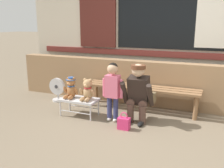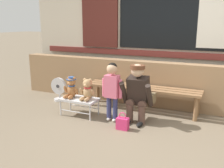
{
  "view_description": "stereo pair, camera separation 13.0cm",
  "coord_description": "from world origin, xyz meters",
  "px_view_note": "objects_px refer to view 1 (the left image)",
  "views": [
    {
      "loc": [
        0.78,
        -3.22,
        1.58
      ],
      "look_at": [
        -0.84,
        0.62,
        0.55
      ],
      "focal_mm": 40.59,
      "sensor_mm": 36.0,
      "label": 1
    },
    {
      "loc": [
        0.9,
        -3.17,
        1.58
      ],
      "look_at": [
        -0.84,
        0.62,
        0.55
      ],
      "focal_mm": 40.59,
      "sensor_mm": 36.0,
      "label": 2
    }
  ],
  "objects_px": {
    "wooden_bench_long": "(141,90)",
    "child_standing": "(113,86)",
    "teddy_bear_with_hat": "(71,88)",
    "floor_fan": "(57,90)",
    "small_display_bench": "(79,101)",
    "handbag_on_ground": "(124,123)",
    "teddy_bear_plain": "(87,90)",
    "adult_crouching": "(139,93)"
  },
  "relations": [
    {
      "from": "wooden_bench_long",
      "to": "adult_crouching",
      "type": "height_order",
      "value": "adult_crouching"
    },
    {
      "from": "wooden_bench_long",
      "to": "teddy_bear_plain",
      "type": "bearing_deg",
      "value": -136.59
    },
    {
      "from": "teddy_bear_plain",
      "to": "adult_crouching",
      "type": "bearing_deg",
      "value": 8.96
    },
    {
      "from": "wooden_bench_long",
      "to": "handbag_on_ground",
      "type": "relative_size",
      "value": 7.72
    },
    {
      "from": "handbag_on_ground",
      "to": "wooden_bench_long",
      "type": "bearing_deg",
      "value": 91.14
    },
    {
      "from": "handbag_on_ground",
      "to": "teddy_bear_plain",
      "type": "bearing_deg",
      "value": 161.32
    },
    {
      "from": "teddy_bear_with_hat",
      "to": "floor_fan",
      "type": "relative_size",
      "value": 0.76
    },
    {
      "from": "wooden_bench_long",
      "to": "teddy_bear_plain",
      "type": "height_order",
      "value": "teddy_bear_plain"
    },
    {
      "from": "floor_fan",
      "to": "handbag_on_ground",
      "type": "bearing_deg",
      "value": -24.59
    },
    {
      "from": "wooden_bench_long",
      "to": "adult_crouching",
      "type": "xyz_separation_m",
      "value": [
        0.13,
        -0.55,
        0.11
      ]
    },
    {
      "from": "teddy_bear_plain",
      "to": "handbag_on_ground",
      "type": "relative_size",
      "value": 1.34
    },
    {
      "from": "teddy_bear_with_hat",
      "to": "handbag_on_ground",
      "type": "height_order",
      "value": "teddy_bear_with_hat"
    },
    {
      "from": "teddy_bear_with_hat",
      "to": "teddy_bear_plain",
      "type": "xyz_separation_m",
      "value": [
        0.32,
        -0.0,
        -0.01
      ]
    },
    {
      "from": "child_standing",
      "to": "handbag_on_ground",
      "type": "distance_m",
      "value": 0.63
    },
    {
      "from": "teddy_bear_with_hat",
      "to": "teddy_bear_plain",
      "type": "relative_size",
      "value": 1.0
    },
    {
      "from": "small_display_bench",
      "to": "child_standing",
      "type": "xyz_separation_m",
      "value": [
        0.62,
        0.0,
        0.33
      ]
    },
    {
      "from": "child_standing",
      "to": "floor_fan",
      "type": "bearing_deg",
      "value": 159.58
    },
    {
      "from": "adult_crouching",
      "to": "wooden_bench_long",
      "type": "bearing_deg",
      "value": 102.93
    },
    {
      "from": "small_display_bench",
      "to": "teddy_bear_with_hat",
      "type": "xyz_separation_m",
      "value": [
        -0.16,
        0.0,
        0.21
      ]
    },
    {
      "from": "small_display_bench",
      "to": "adult_crouching",
      "type": "bearing_deg",
      "value": 7.64
    },
    {
      "from": "wooden_bench_long",
      "to": "teddy_bear_plain",
      "type": "distance_m",
      "value": 1.01
    },
    {
      "from": "teddy_bear_with_hat",
      "to": "child_standing",
      "type": "distance_m",
      "value": 0.79
    },
    {
      "from": "wooden_bench_long",
      "to": "child_standing",
      "type": "height_order",
      "value": "child_standing"
    },
    {
      "from": "wooden_bench_long",
      "to": "small_display_bench",
      "type": "distance_m",
      "value": 1.13
    },
    {
      "from": "wooden_bench_long",
      "to": "teddy_bear_with_hat",
      "type": "distance_m",
      "value": 1.26
    },
    {
      "from": "teddy_bear_with_hat",
      "to": "floor_fan",
      "type": "bearing_deg",
      "value": 140.84
    },
    {
      "from": "child_standing",
      "to": "handbag_on_ground",
      "type": "bearing_deg",
      "value": -41.34
    },
    {
      "from": "wooden_bench_long",
      "to": "teddy_bear_with_hat",
      "type": "height_order",
      "value": "teddy_bear_with_hat"
    },
    {
      "from": "small_display_bench",
      "to": "teddy_bear_plain",
      "type": "bearing_deg",
      "value": 0.51
    },
    {
      "from": "adult_crouching",
      "to": "handbag_on_ground",
      "type": "relative_size",
      "value": 3.49
    },
    {
      "from": "wooden_bench_long",
      "to": "teddy_bear_plain",
      "type": "xyz_separation_m",
      "value": [
        -0.73,
        -0.69,
        0.09
      ]
    },
    {
      "from": "teddy_bear_plain",
      "to": "wooden_bench_long",
      "type": "bearing_deg",
      "value": 43.41
    },
    {
      "from": "small_display_bench",
      "to": "handbag_on_ground",
      "type": "relative_size",
      "value": 2.35
    },
    {
      "from": "teddy_bear_with_hat",
      "to": "floor_fan",
      "type": "distance_m",
      "value": 0.88
    },
    {
      "from": "small_display_bench",
      "to": "teddy_bear_plain",
      "type": "xyz_separation_m",
      "value": [
        0.16,
        0.0,
        0.2
      ]
    },
    {
      "from": "wooden_bench_long",
      "to": "small_display_bench",
      "type": "bearing_deg",
      "value": -142.15
    },
    {
      "from": "teddy_bear_with_hat",
      "to": "handbag_on_ground",
      "type": "distance_m",
      "value": 1.16
    },
    {
      "from": "small_display_bench",
      "to": "adult_crouching",
      "type": "height_order",
      "value": "adult_crouching"
    },
    {
      "from": "teddy_bear_with_hat",
      "to": "floor_fan",
      "type": "height_order",
      "value": "teddy_bear_with_hat"
    },
    {
      "from": "teddy_bear_with_hat",
      "to": "teddy_bear_plain",
      "type": "distance_m",
      "value": 0.32
    },
    {
      "from": "handbag_on_ground",
      "to": "small_display_bench",
      "type": "bearing_deg",
      "value": 164.52
    },
    {
      "from": "adult_crouching",
      "to": "floor_fan",
      "type": "distance_m",
      "value": 1.89
    }
  ]
}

